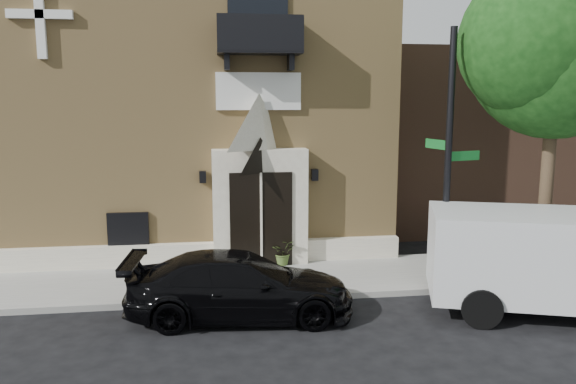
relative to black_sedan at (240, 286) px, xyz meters
name	(u,v)px	position (x,y,z in m)	size (l,w,h in m)	color
ground	(313,301)	(1.75, 0.75, -0.71)	(120.00, 120.00, 0.00)	black
sidewalk	(340,276)	(2.75, 2.25, -0.63)	(42.00, 3.00, 0.15)	gray
church	(191,101)	(-1.23, 8.70, 3.93)	(12.20, 11.01, 9.30)	tan
neighbour_building	(561,135)	(13.75, 9.75, 2.49)	(18.00, 8.00, 6.40)	brown
street_tree_left	(560,49)	(7.78, 1.10, 5.16)	(4.97, 4.38, 7.77)	#38281C
black_sedan	(240,286)	(0.00, 0.00, 0.00)	(1.99, 4.89, 1.42)	black
cargo_van	(572,260)	(7.14, -0.88, 0.56)	(5.94, 3.83, 2.27)	silver
street_sign	(448,160)	(5.03, 0.98, 2.56)	(1.11, 0.96, 6.19)	black
fire_hydrant	(526,268)	(7.21, 0.95, -0.20)	(0.41, 0.33, 0.72)	#AA0921
planter	(283,252)	(1.36, 3.26, -0.20)	(0.65, 0.56, 0.72)	#485F28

